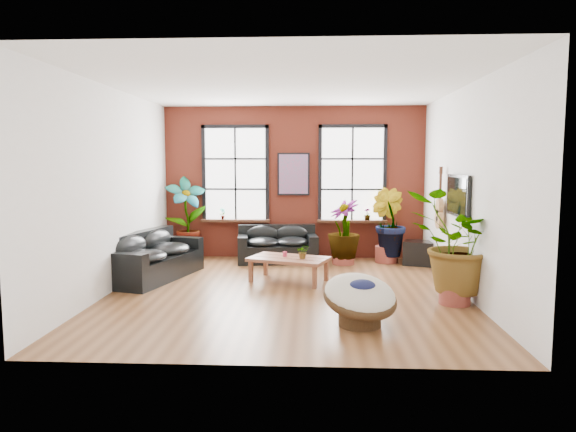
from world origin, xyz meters
The scene contains 19 objects.
room centered at (0.00, 0.15, 1.75)m, with size 6.04×6.54×3.54m.
sofa_back centered at (-0.34, 2.70, 0.36)m, with size 1.84×1.06×0.81m.
sofa_left centered at (-2.63, 0.90, 0.40)m, with size 1.49×2.41×0.89m.
coffee_table centered at (0.01, 0.76, 0.40)m, with size 1.61×1.25×0.55m.
papasan_chair centered at (1.10, -1.79, 0.39)m, with size 1.30×1.30×0.76m.
poster centered at (0.00, 3.18, 1.95)m, with size 0.74×0.06×0.98m.
tv_wall_unit centered at (2.93, 0.60, 1.54)m, with size 0.13×1.86×1.20m.
media_box centered at (2.76, 2.47, 0.26)m, with size 0.76×0.69×0.52m.
pot_back_left centered at (-2.45, 2.87, 0.20)m, with size 0.60×0.60×0.40m.
pot_back_right centered at (2.10, 2.71, 0.18)m, with size 0.59×0.59×0.37m.
pot_right_wall centered at (2.69, -0.64, 0.18)m, with size 0.60×0.60×0.35m.
pot_mid centered at (1.12, 2.46, 0.18)m, with size 0.61×0.61×0.35m.
floor_plant_back_left centered at (-2.44, 2.88, 1.03)m, with size 0.92×0.63×1.75m, color #0D3414.
floor_plant_back_right centered at (2.11, 2.73, 0.90)m, with size 0.83×0.67×1.50m, color #0D3414.
floor_plant_right_wall centered at (2.70, -0.61, 0.97)m, with size 1.46×1.26×1.62m, color #0D3414.
floor_plant_mid centered at (1.13, 2.46, 0.78)m, with size 0.71×0.71×1.28m, color #0D3414.
table_plant centered at (0.27, 0.66, 0.58)m, with size 0.23×0.20×0.25m, color #0D3414.
sill_plant_left centered at (-1.65, 3.13, 1.04)m, with size 0.14×0.10×0.27m, color #0D3414.
sill_plant_right centered at (1.70, 3.13, 1.04)m, with size 0.15×0.15×0.27m, color #0D3414.
Camera 1 is at (0.46, -8.65, 2.22)m, focal length 32.00 mm.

